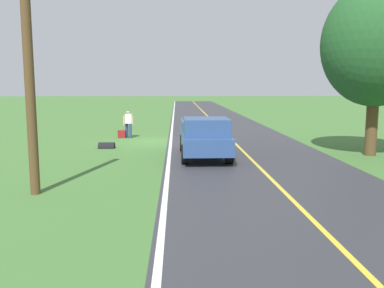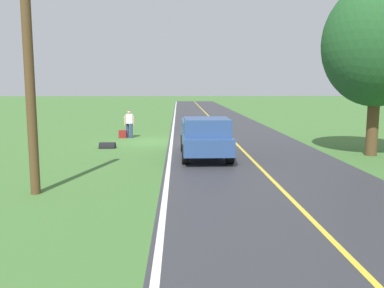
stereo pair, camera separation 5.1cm
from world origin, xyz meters
TOP-DOWN VIEW (x-y plane):
  - ground_plane at (0.00, 0.00)m, footprint 200.00×200.00m
  - road_surface at (-4.63, 0.00)m, footprint 7.49×120.00m
  - lane_edge_line at (-1.07, 0.00)m, footprint 0.16×117.60m
  - lane_centre_line at (-4.63, 0.00)m, footprint 0.14×117.60m
  - hitchhiker_walking at (1.52, -1.79)m, footprint 0.62×0.51m
  - suitcase_carried at (1.94, -1.68)m, footprint 0.47×0.23m
  - pickup_truck_passing at (-2.64, 5.35)m, footprint 2.14×5.42m
  - tree_far_side_near at (-10.24, 5.00)m, footprint 4.79×4.79m
  - utility_pole_roadside at (2.76, 11.27)m, footprint 0.28×0.28m
  - drainage_culvert at (2.17, 2.36)m, footprint 0.80×0.60m

SIDE VIEW (x-z plane):
  - ground_plane at x=0.00m, z-range 0.00..0.00m
  - drainage_culvert at x=2.17m, z-range -0.30..0.30m
  - road_surface at x=-4.63m, z-range 0.00..0.00m
  - lane_edge_line at x=-1.07m, z-range 0.00..0.01m
  - lane_centre_line at x=-4.63m, z-range 0.00..0.01m
  - suitcase_carried at x=1.94m, z-range 0.00..0.48m
  - pickup_truck_passing at x=-2.64m, z-range 0.06..1.88m
  - hitchhiker_walking at x=1.52m, z-range 0.11..1.85m
  - utility_pole_roadside at x=2.76m, z-range 0.00..7.08m
  - tree_far_side_near at x=-10.24m, z-range 1.09..8.83m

